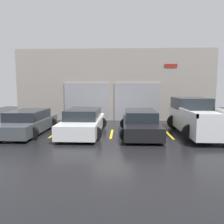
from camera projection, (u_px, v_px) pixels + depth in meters
The scene contains 10 objects.
ground_plane at pixel (113, 128), 13.09m from camera, with size 28.00×28.00×0.00m, color black.
shophouse_building at pixel (115, 86), 16.06m from camera, with size 14.49×0.68×5.17m.
pickup_truck at pixel (197, 117), 11.44m from camera, with size 2.53×5.12×1.84m.
sedan_white at pixel (83, 122), 11.50m from camera, with size 2.25×4.76×1.31m.
sedan_side at pixel (140, 123), 11.37m from camera, with size 2.13×4.77×1.25m.
van_right at pixel (28, 122), 11.64m from camera, with size 2.23×4.61×1.21m.
parking_stripe_far_left at pixel (1, 133), 11.74m from camera, with size 0.12×2.20×0.01m, color gold.
parking_stripe_left at pixel (56, 133), 11.61m from camera, with size 0.12×2.20×0.01m, color gold.
parking_stripe_centre at pixel (112, 134), 11.47m from camera, with size 0.12×2.20×0.01m, color gold.
parking_stripe_right at pixel (169, 134), 11.34m from camera, with size 0.12×2.20×0.01m, color gold.
Camera 1 is at (0.52, -12.88, 2.47)m, focal length 35.00 mm.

